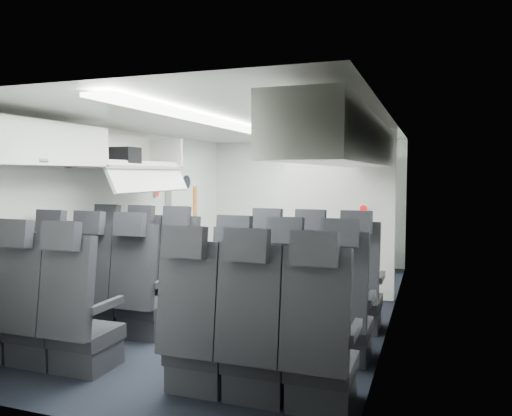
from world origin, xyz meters
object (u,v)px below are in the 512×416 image
Objects in this scene: seat_row_front at (228,281)px; boarding_door at (183,213)px; seat_row_rear at (136,329)px; flight_attendant at (304,221)px; galley_unit at (358,212)px; carry_on_bag at (121,157)px; seat_row_mid at (190,301)px.

boarding_door is (-1.64, 2.09, 0.55)m from seat_row_front.
flight_attendant is at bearing 83.80° from seat_row_rear.
carry_on_bag is (-2.35, -3.18, 0.83)m from galley_unit.
carry_on_bag reaches higher than seat_row_rear.
carry_on_bag reaches higher than boarding_door.
seat_row_rear is 3.70m from flight_attendant.
carry_on_bag is (-1.79, -1.77, 0.87)m from flight_attendant.
seat_row_rear is (0.00, -1.80, 0.00)m from seat_row_front.
galley_unit is (0.95, 3.25, 0.55)m from seat_row_front.
galley_unit is at bearing 73.72° from seat_row_front.
galley_unit is at bearing 24.28° from boarding_door.
seat_row_mid is at bearing -102.88° from galley_unit.
flight_attendant is at bearing -6.81° from boarding_door.
galley_unit reaches higher than carry_on_bag.
seat_row_rear is at bearing -90.00° from seat_row_front.
boarding_door reaches higher than seat_row_front.
boarding_door is at bearing 112.87° from seat_row_rear.
galley_unit is 2.84m from boarding_door.
flight_attendant is at bearing 45.26° from carry_on_bag.
seat_row_rear is 8.43× the size of carry_on_bag.
boarding_door is (-2.59, -1.17, 0.00)m from galley_unit.
seat_row_rear is 1.79× the size of boarding_door.
seat_row_rear is at bearing -52.64° from carry_on_bag.
galley_unit is at bearing 79.35° from seat_row_rear.
galley_unit reaches higher than seat_row_mid.
boarding_door is 1.02× the size of flight_attendant.
carry_on_bag is at bearing 126.76° from seat_row_rear.
flight_attendant reaches higher than seat_row_mid.
seat_row_rear is 1.75× the size of galley_unit.
flight_attendant is (0.40, 3.64, 0.51)m from seat_row_rear.
boarding_door reaches higher than seat_row_mid.
carry_on_bag reaches higher than flight_attendant.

